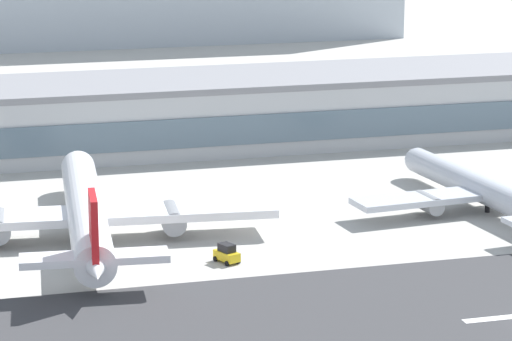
{
  "coord_description": "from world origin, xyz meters",
  "views": [
    {
      "loc": [
        -59.4,
        -107.5,
        44.53
      ],
      "look_at": [
        -16.45,
        45.48,
        6.23
      ],
      "focal_mm": 89.97,
      "sensor_mm": 36.0,
      "label": 1
    }
  ],
  "objects_px": {
    "service_baggage_tug_1": "(227,254)",
    "airliner_red_tail_gate_0": "(86,215)",
    "terminal_building": "(209,111)",
    "airliner_black_tail_gate_1": "(487,192)"
  },
  "relations": [
    {
      "from": "airliner_black_tail_gate_1",
      "to": "service_baggage_tug_1",
      "type": "distance_m",
      "value": 39.95
    },
    {
      "from": "service_baggage_tug_1",
      "to": "airliner_red_tail_gate_0",
      "type": "bearing_deg",
      "value": -152.54
    },
    {
      "from": "airliner_black_tail_gate_1",
      "to": "airliner_red_tail_gate_0",
      "type": "bearing_deg",
      "value": 84.5
    },
    {
      "from": "terminal_building",
      "to": "airliner_red_tail_gate_0",
      "type": "bearing_deg",
      "value": -118.65
    },
    {
      "from": "terminal_building",
      "to": "airliner_black_tail_gate_1",
      "type": "height_order",
      "value": "terminal_building"
    },
    {
      "from": "airliner_black_tail_gate_1",
      "to": "service_baggage_tug_1",
      "type": "relative_size",
      "value": 11.4
    },
    {
      "from": "terminal_building",
      "to": "service_baggage_tug_1",
      "type": "height_order",
      "value": "terminal_building"
    },
    {
      "from": "terminal_building",
      "to": "airliner_black_tail_gate_1",
      "type": "xyz_separation_m",
      "value": [
        25.22,
        -49.8,
        -2.85
      ]
    },
    {
      "from": "terminal_building",
      "to": "airliner_black_tail_gate_1",
      "type": "distance_m",
      "value": 55.9
    },
    {
      "from": "airliner_red_tail_gate_0",
      "to": "service_baggage_tug_1",
      "type": "xyz_separation_m",
      "value": [
        14.25,
        -11.99,
        -2.42
      ]
    }
  ]
}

